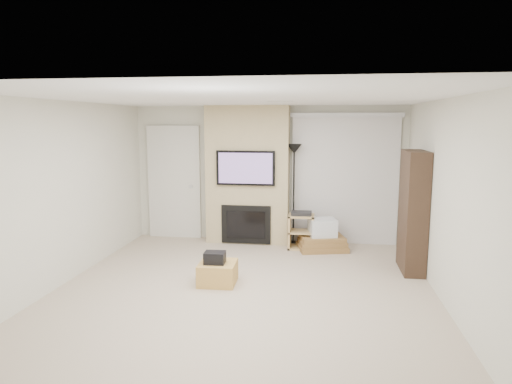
# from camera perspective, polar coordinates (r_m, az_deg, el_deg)

# --- Properties ---
(floor) EXTENTS (5.00, 5.50, 0.00)m
(floor) POSITION_cam_1_polar(r_m,az_deg,el_deg) (6.12, -1.67, -12.44)
(floor) COLOR #BEAA93
(floor) RESTS_ON ground
(ceiling) EXTENTS (5.00, 5.50, 0.00)m
(ceiling) POSITION_cam_1_polar(r_m,az_deg,el_deg) (5.71, -1.78, 11.63)
(ceiling) COLOR white
(ceiling) RESTS_ON wall_back
(wall_back) EXTENTS (5.00, 0.00, 2.50)m
(wall_back) POSITION_cam_1_polar(r_m,az_deg,el_deg) (8.48, 1.52, 2.26)
(wall_back) COLOR silver
(wall_back) RESTS_ON ground
(wall_front) EXTENTS (5.00, 0.00, 2.50)m
(wall_front) POSITION_cam_1_polar(r_m,az_deg,el_deg) (3.19, -10.47, -9.07)
(wall_front) COLOR silver
(wall_front) RESTS_ON ground
(wall_left) EXTENTS (0.00, 5.50, 2.50)m
(wall_left) POSITION_cam_1_polar(r_m,az_deg,el_deg) (6.69, -23.33, -0.24)
(wall_left) COLOR silver
(wall_left) RESTS_ON ground
(wall_right) EXTENTS (0.00, 5.50, 2.50)m
(wall_right) POSITION_cam_1_polar(r_m,az_deg,el_deg) (5.89, 22.98, -1.35)
(wall_right) COLOR silver
(wall_right) RESTS_ON ground
(hvac_vent) EXTENTS (0.35, 0.18, 0.01)m
(hvac_vent) POSITION_cam_1_polar(r_m,az_deg,el_deg) (6.45, 3.06, 11.28)
(hvac_vent) COLOR silver
(hvac_vent) RESTS_ON ceiling
(ottoman) EXTENTS (0.52, 0.52, 0.30)m
(ottoman) POSITION_cam_1_polar(r_m,az_deg,el_deg) (6.41, -4.81, -10.05)
(ottoman) COLOR tan
(ottoman) RESTS_ON floor
(black_bag) EXTENTS (0.29, 0.23, 0.16)m
(black_bag) POSITION_cam_1_polar(r_m,az_deg,el_deg) (6.31, -5.17, -8.17)
(black_bag) COLOR black
(black_bag) RESTS_ON ottoman
(fireplace_wall) EXTENTS (1.50, 0.47, 2.50)m
(fireplace_wall) POSITION_cam_1_polar(r_m,az_deg,el_deg) (8.32, -1.05, 2.04)
(fireplace_wall) COLOR tan
(fireplace_wall) RESTS_ON floor
(entry_door) EXTENTS (1.02, 0.11, 2.14)m
(entry_door) POSITION_cam_1_polar(r_m,az_deg,el_deg) (8.86, -10.15, 1.14)
(entry_door) COLOR silver
(entry_door) RESTS_ON floor
(vertical_blinds) EXTENTS (1.98, 0.10, 2.37)m
(vertical_blinds) POSITION_cam_1_polar(r_m,az_deg,el_deg) (8.38, 11.03, 2.18)
(vertical_blinds) COLOR silver
(vertical_blinds) RESTS_ON floor
(floor_lamp) EXTENTS (0.27, 0.27, 1.82)m
(floor_lamp) POSITION_cam_1_polar(r_m,az_deg,el_deg) (8.17, 4.78, 3.28)
(floor_lamp) COLOR black
(floor_lamp) RESTS_ON floor
(av_stand) EXTENTS (0.45, 0.38, 0.66)m
(av_stand) POSITION_cam_1_polar(r_m,az_deg,el_deg) (8.07, 5.67, -4.64)
(av_stand) COLOR tan
(av_stand) RESTS_ON floor
(box_stack) EXTENTS (0.94, 0.79, 0.55)m
(box_stack) POSITION_cam_1_polar(r_m,az_deg,el_deg) (8.07, 8.26, -5.71)
(box_stack) COLOR olive
(box_stack) RESTS_ON floor
(bookshelf) EXTENTS (0.30, 0.80, 1.80)m
(bookshelf) POSITION_cam_1_polar(r_m,az_deg,el_deg) (7.13, 19.04, -2.33)
(bookshelf) COLOR black
(bookshelf) RESTS_ON floor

